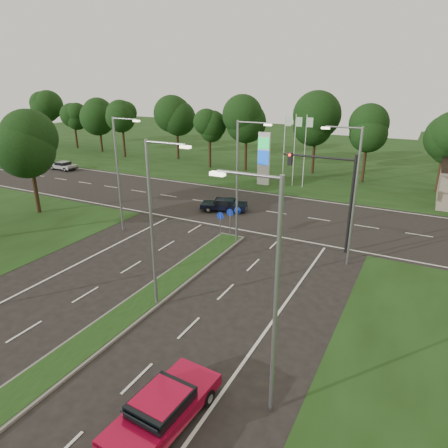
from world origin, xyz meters
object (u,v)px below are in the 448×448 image
at_px(far_car_a, 63,165).
at_px(far_car_b, 13,160).
at_px(far_car_c, 3,155).
at_px(red_sedan, 163,408).
at_px(navy_sedan, 224,205).

distance_m(far_car_a, far_car_b, 8.72).
bearing_deg(far_car_a, far_car_c, 87.15).
bearing_deg(far_car_a, far_car_b, 99.12).
height_order(far_car_a, far_car_c, far_car_a).
distance_m(far_car_b, far_car_c, 5.85).
distance_m(red_sedan, far_car_c, 58.67).
bearing_deg(navy_sedan, red_sedan, -175.51).
height_order(red_sedan, far_car_c, red_sedan).
bearing_deg(far_car_b, far_car_a, -69.57).
xyz_separation_m(red_sedan, far_car_c, (-50.79, 29.37, -0.11)).
distance_m(navy_sedan, far_car_b, 36.36).
xyz_separation_m(red_sedan, far_car_a, (-36.74, 28.27, -0.11)).
xyz_separation_m(navy_sedan, far_car_b, (-36.08, 4.52, 0.09)).
distance_m(red_sedan, far_car_b, 52.88).
xyz_separation_m(red_sedan, navy_sedan, (-9.31, 22.61, -0.08)).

